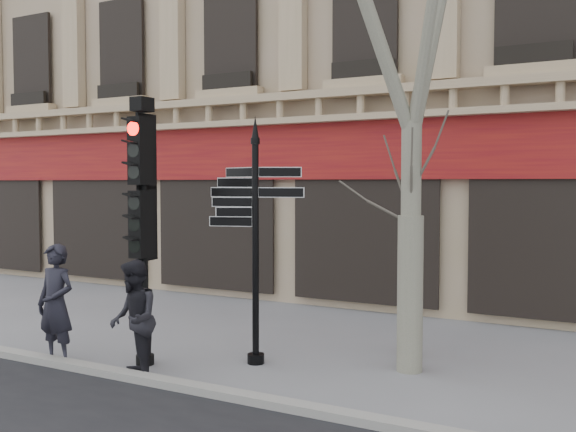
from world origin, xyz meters
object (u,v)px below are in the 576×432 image
object	(u,v)px
fingerpost	(255,198)
traffic_signal_secondary	(411,240)
pedestrian_a	(56,304)
pedestrian_b	(134,319)
traffic_signal_main	(143,197)

from	to	relation	value
fingerpost	traffic_signal_secondary	size ratio (longest dim) A/B	1.42
pedestrian_a	pedestrian_b	world-z (taller)	pedestrian_a
pedestrian_a	pedestrian_b	size ratio (longest dim) A/B	1.09
traffic_signal_main	pedestrian_b	bearing A→B (deg)	-64.61
traffic_signal_secondary	traffic_signal_main	bearing A→B (deg)	-157.32
pedestrian_a	pedestrian_b	bearing A→B (deg)	-0.84
fingerpost	traffic_signal_secondary	distance (m)	2.68
traffic_signal_secondary	fingerpost	bearing A→B (deg)	-153.70
traffic_signal_main	pedestrian_a	size ratio (longest dim) A/B	2.20
pedestrian_a	fingerpost	bearing A→B (deg)	27.78
traffic_signal_main	traffic_signal_secondary	size ratio (longest dim) A/B	1.52
traffic_signal_secondary	pedestrian_b	size ratio (longest dim) A/B	1.58
fingerpost	pedestrian_a	bearing A→B (deg)	-156.29
fingerpost	traffic_signal_main	distance (m)	1.75
pedestrian_a	traffic_signal_secondary	bearing A→B (deg)	32.47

